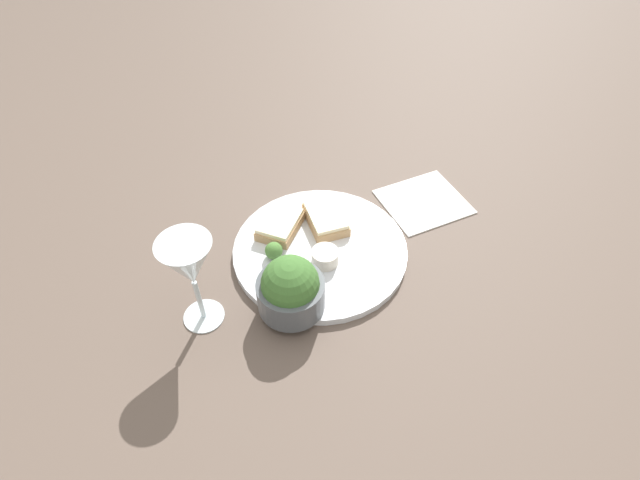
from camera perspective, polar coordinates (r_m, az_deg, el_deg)
The scene contains 9 objects.
ground_plane at distance 0.89m, azimuth -0.00°, elevation -1.49°, with size 4.00×4.00×0.00m, color brown.
dinner_plate at distance 0.89m, azimuth -0.00°, elevation -1.19°, with size 0.31×0.31×0.01m.
salad_bowl at distance 0.77m, azimuth -3.38°, elevation -5.58°, with size 0.11×0.11×0.10m.
sauce_ramekin at distance 0.85m, azimuth 0.30°, elevation -1.93°, with size 0.05×0.05×0.03m.
cheese_toast_near at distance 0.92m, azimuth 0.66°, elevation 2.49°, with size 0.10×0.07×0.03m.
cheese_toast_far at distance 0.91m, azimuth -4.59°, elevation 1.77°, with size 0.11×0.10×0.03m.
wine_glass at distance 0.73m, azimuth -14.70°, elevation -2.95°, with size 0.08×0.08×0.17m.
garnish at distance 0.86m, azimuth -5.28°, elevation -1.31°, with size 0.03×0.03×0.03m.
napkin at distance 1.01m, azimuth 11.76°, elevation 4.37°, with size 0.17×0.18×0.01m.
Camera 1 is at (-0.57, 0.15, 0.67)m, focal length 28.00 mm.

